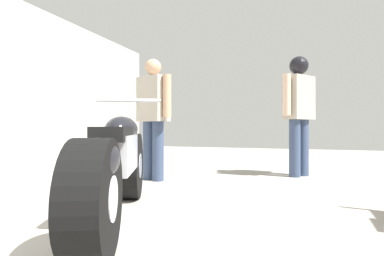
# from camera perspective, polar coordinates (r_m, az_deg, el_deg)

# --- Properties ---
(ground_plane) EXTENTS (15.66, 15.66, 0.00)m
(ground_plane) POSITION_cam_1_polar(r_m,az_deg,el_deg) (3.51, 5.52, -11.59)
(ground_plane) COLOR #9E998E
(garage_partition_left) EXTENTS (0.08, 7.18, 2.60)m
(garage_partition_left) POSITION_cam_1_polar(r_m,az_deg,el_deg) (5.21, -30.13, 6.55)
(garage_partition_left) COLOR #B7B5AD
(garage_partition_left) RESTS_ON ground_plane
(motorcycle_maroon_cruiser) EXTENTS (1.08, 2.02, 0.99)m
(motorcycle_maroon_cruiser) POSITION_cam_1_polar(r_m,az_deg,el_deg) (2.40, -13.91, -6.86)
(motorcycle_maroon_cruiser) COLOR black
(motorcycle_maroon_cruiser) RESTS_ON ground_plane
(mechanic_in_blue) EXTENTS (0.65, 0.38, 1.64)m
(mechanic_in_blue) POSITION_cam_1_polar(r_m,az_deg,el_deg) (4.23, -7.18, 3.03)
(mechanic_in_blue) COLOR #384766
(mechanic_in_blue) RESTS_ON ground_plane
(mechanic_with_helmet) EXTENTS (0.47, 0.63, 1.76)m
(mechanic_with_helmet) POSITION_cam_1_polar(r_m,az_deg,el_deg) (4.81, 19.13, 4.14)
(mechanic_with_helmet) COLOR #384766
(mechanic_with_helmet) RESTS_ON ground_plane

